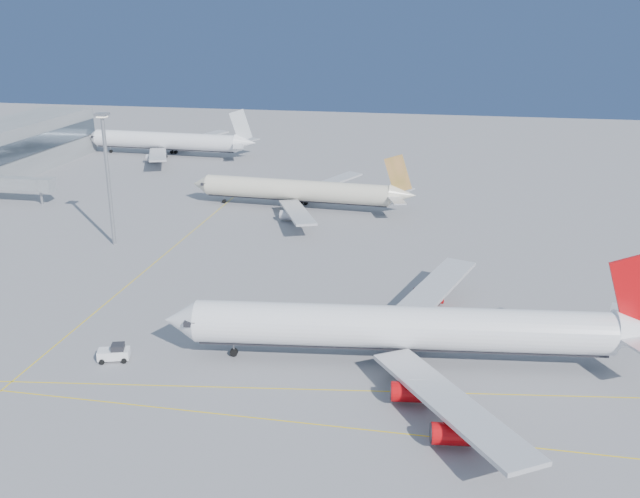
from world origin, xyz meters
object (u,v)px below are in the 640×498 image
(airliner_etihad, at_px, (301,191))
(airliner_third, at_px, (169,141))
(airliner_virgin, at_px, (411,329))
(light_mast, at_px, (107,169))
(pushback_tug, at_px, (115,353))

(airliner_etihad, bearing_deg, airliner_third, 139.46)
(airliner_virgin, relative_size, airliner_etihad, 1.22)
(airliner_third, distance_m, light_mast, 94.76)
(airliner_virgin, height_order, light_mast, light_mast)
(airliner_virgin, bearing_deg, pushback_tug, -176.57)
(airliner_etihad, distance_m, light_mast, 49.57)
(airliner_virgin, xyz_separation_m, airliner_third, (-90.16, 132.14, -0.21))
(airliner_etihad, height_order, airliner_third, airliner_third)
(airliner_etihad, distance_m, airliner_third, 80.23)
(pushback_tug, bearing_deg, light_mast, 99.13)
(airliner_etihad, xyz_separation_m, light_mast, (-33.09, -34.96, 11.81))
(airliner_third, bearing_deg, pushback_tug, -68.00)
(airliner_virgin, distance_m, pushback_tug, 42.51)
(airliner_third, bearing_deg, light_mast, -72.08)
(airliner_etihad, relative_size, airliner_third, 0.93)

